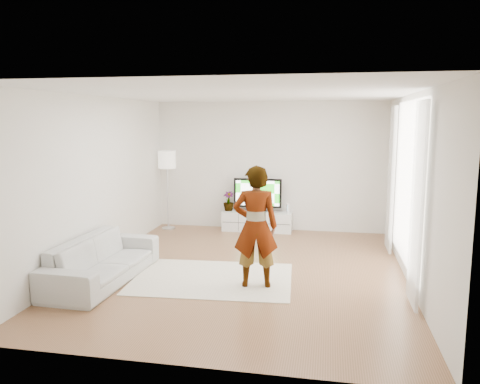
% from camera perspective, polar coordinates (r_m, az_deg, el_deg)
% --- Properties ---
extents(floor, '(6.00, 6.00, 0.00)m').
position_cam_1_polar(floor, '(7.63, 0.54, -9.61)').
color(floor, '#916041').
rests_on(floor, ground).
extents(ceiling, '(6.00, 6.00, 0.00)m').
position_cam_1_polar(ceiling, '(7.25, 0.57, 11.89)').
color(ceiling, white).
rests_on(ceiling, wall_back).
extents(wall_left, '(0.02, 6.00, 2.80)m').
position_cam_1_polar(wall_left, '(8.13, -17.06, 1.28)').
color(wall_left, silver).
rests_on(wall_left, floor).
extents(wall_right, '(0.02, 6.00, 2.80)m').
position_cam_1_polar(wall_right, '(7.29, 20.26, 0.30)').
color(wall_right, silver).
rests_on(wall_right, floor).
extents(wall_back, '(5.00, 0.02, 2.80)m').
position_cam_1_polar(wall_back, '(10.25, 3.55, 3.14)').
color(wall_back, silver).
rests_on(wall_back, floor).
extents(wall_front, '(5.00, 0.02, 2.80)m').
position_cam_1_polar(wall_front, '(4.44, -6.40, -4.42)').
color(wall_front, silver).
rests_on(wall_front, floor).
extents(window, '(0.01, 2.60, 2.50)m').
position_cam_1_polar(window, '(7.58, 19.77, 1.01)').
color(window, white).
rests_on(window, wall_right).
extents(curtain_near, '(0.04, 0.70, 2.60)m').
position_cam_1_polar(curtain_near, '(6.31, 20.79, -1.45)').
color(curtain_near, white).
rests_on(curtain_near, floor).
extents(curtain_far, '(0.04, 0.70, 2.60)m').
position_cam_1_polar(curtain_far, '(8.86, 17.95, 1.50)').
color(curtain_far, white).
rests_on(curtain_far, floor).
extents(media_console, '(1.51, 0.43, 0.42)m').
position_cam_1_polar(media_console, '(10.24, 2.12, -3.59)').
color(media_console, silver).
rests_on(media_console, floor).
extents(television, '(1.04, 0.20, 0.73)m').
position_cam_1_polar(television, '(10.15, 2.16, -0.21)').
color(television, black).
rests_on(television, media_console).
extents(game_console, '(0.08, 0.15, 0.20)m').
position_cam_1_polar(game_console, '(10.10, 5.84, -1.98)').
color(game_console, white).
rests_on(game_console, media_console).
extents(potted_plant, '(0.25, 0.25, 0.43)m').
position_cam_1_polar(potted_plant, '(10.27, -1.41, -1.12)').
color(potted_plant, '#3F7238').
rests_on(potted_plant, media_console).
extents(rug, '(2.50, 1.88, 0.01)m').
position_cam_1_polar(rug, '(7.29, -3.36, -10.47)').
color(rug, beige).
rests_on(rug, floor).
extents(player, '(0.71, 0.52, 1.77)m').
position_cam_1_polar(player, '(6.72, 1.91, -4.23)').
color(player, '#334772').
rests_on(player, rug).
extents(sofa, '(0.95, 2.27, 0.65)m').
position_cam_1_polar(sofa, '(7.40, -16.37, -7.91)').
color(sofa, silver).
rests_on(sofa, floor).
extents(floor_lamp, '(0.39, 0.39, 1.73)m').
position_cam_1_polar(floor_lamp, '(10.38, -8.89, 3.50)').
color(floor_lamp, silver).
rests_on(floor_lamp, floor).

